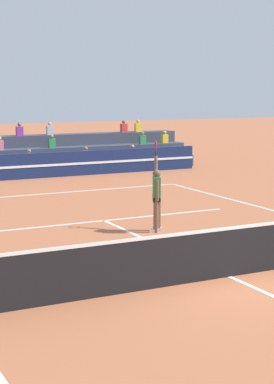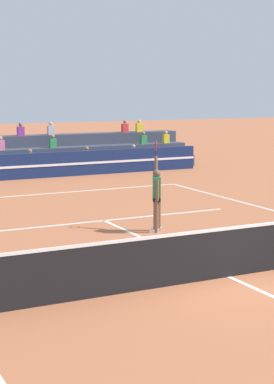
# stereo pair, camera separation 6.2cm
# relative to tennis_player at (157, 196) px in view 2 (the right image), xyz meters

# --- Properties ---
(ground_plane) EXTENTS (120.00, 120.00, 0.00)m
(ground_plane) POSITION_rel_tennis_player_xyz_m (-0.70, -4.45, -0.99)
(ground_plane) COLOR #AD603D
(court_lines) EXTENTS (11.10, 23.90, 0.01)m
(court_lines) POSITION_rel_tennis_player_xyz_m (-0.70, -4.45, -0.99)
(court_lines) COLOR white
(court_lines) RESTS_ON ground
(tennis_net) EXTENTS (12.00, 0.10, 1.10)m
(tennis_net) POSITION_rel_tennis_player_xyz_m (-0.70, -4.45, -0.44)
(tennis_net) COLOR #2D6B38
(tennis_net) RESTS_ON ground
(sponsor_banner_wall) EXTENTS (18.00, 0.26, 1.10)m
(sponsor_banner_wall) POSITION_rel_tennis_player_xyz_m (-0.70, 11.69, -0.44)
(sponsor_banner_wall) COLOR navy
(sponsor_banner_wall) RESTS_ON ground
(tennis_player) EXTENTS (0.53, 0.85, 2.50)m
(tennis_player) POSITION_rel_tennis_player_xyz_m (0.00, 0.00, 0.00)
(tennis_player) COLOR brown
(tennis_player) RESTS_ON ground
(tennis_ball) EXTENTS (0.07, 0.07, 0.07)m
(tennis_ball) POSITION_rel_tennis_player_xyz_m (2.91, 5.53, -0.96)
(tennis_ball) COLOR #C6DB33
(tennis_ball) RESTS_ON ground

